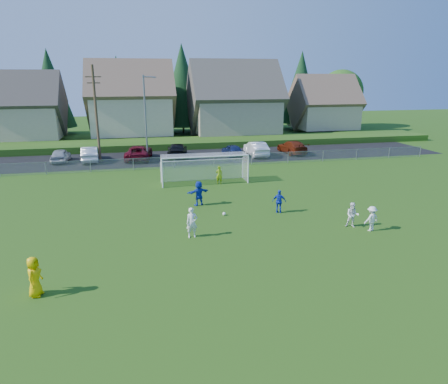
# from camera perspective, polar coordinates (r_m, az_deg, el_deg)

# --- Properties ---
(ground) EXTENTS (160.00, 160.00, 0.00)m
(ground) POSITION_cam_1_polar(r_m,az_deg,el_deg) (20.04, 4.97, -10.15)
(ground) COLOR #193D0C
(ground) RESTS_ON ground
(asphalt_lot) EXTENTS (60.00, 60.00, 0.00)m
(asphalt_lot) POSITION_cam_1_polar(r_m,az_deg,el_deg) (45.81, -5.24, 5.00)
(asphalt_lot) COLOR black
(asphalt_lot) RESTS_ON ground
(grass_embankment) EXTENTS (70.00, 6.00, 0.80)m
(grass_embankment) POSITION_cam_1_polar(r_m,az_deg,el_deg) (53.07, -6.29, 6.95)
(grass_embankment) COLOR #1E420F
(grass_embankment) RESTS_ON ground
(soccer_ball) EXTENTS (0.22, 0.22, 0.22)m
(soccer_ball) POSITION_cam_1_polar(r_m,az_deg,el_deg) (26.46, 0.01, -3.13)
(soccer_ball) COLOR white
(soccer_ball) RESTS_ON ground
(referee) EXTENTS (0.74, 0.96, 1.76)m
(referee) POSITION_cam_1_polar(r_m,az_deg,el_deg) (18.68, -25.47, -10.86)
(referee) COLOR #FFC505
(referee) RESTS_ON ground
(player_white_a) EXTENTS (0.66, 0.46, 1.75)m
(player_white_a) POSITION_cam_1_polar(r_m,az_deg,el_deg) (22.80, -4.60, -4.38)
(player_white_a) COLOR white
(player_white_a) RESTS_ON ground
(player_white_b) EXTENTS (0.95, 0.87, 1.56)m
(player_white_b) POSITION_cam_1_polar(r_m,az_deg,el_deg) (25.44, 17.87, -3.15)
(player_white_b) COLOR white
(player_white_b) RESTS_ON ground
(player_white_c) EXTENTS (1.08, 0.76, 1.52)m
(player_white_c) POSITION_cam_1_polar(r_m,az_deg,el_deg) (25.26, 20.32, -3.59)
(player_white_c) COLOR white
(player_white_c) RESTS_ON ground
(player_blue_a) EXTENTS (1.00, 0.74, 1.58)m
(player_blue_a) POSITION_cam_1_polar(r_m,az_deg,el_deg) (27.03, 7.89, -1.35)
(player_blue_a) COLOR #1230AF
(player_blue_a) RESTS_ON ground
(player_blue_b) EXTENTS (1.72, 0.97, 1.77)m
(player_blue_b) POSITION_cam_1_polar(r_m,az_deg,el_deg) (28.35, -3.62, -0.18)
(player_blue_b) COLOR #1230AF
(player_blue_b) RESTS_ON ground
(goalkeeper) EXTENTS (0.65, 0.52, 1.56)m
(goalkeeper) POSITION_cam_1_polar(r_m,az_deg,el_deg) (34.01, -0.70, 2.46)
(goalkeeper) COLOR #A1C317
(goalkeeper) RESTS_ON ground
(car_a) EXTENTS (1.70, 4.16, 1.41)m
(car_a) POSITION_cam_1_polar(r_m,az_deg,el_deg) (46.32, -22.33, 4.86)
(car_a) COLOR #A0A4A7
(car_a) RESTS_ON ground
(car_b) EXTENTS (2.11, 4.92, 1.58)m
(car_b) POSITION_cam_1_polar(r_m,az_deg,el_deg) (45.63, -18.64, 5.18)
(car_b) COLOR silver
(car_b) RESTS_ON ground
(car_c) EXTENTS (3.27, 5.88, 1.56)m
(car_c) POSITION_cam_1_polar(r_m,az_deg,el_deg) (45.18, -12.08, 5.55)
(car_c) COLOR #5C0A18
(car_c) RESTS_ON ground
(car_d) EXTENTS (2.79, 5.57, 1.55)m
(car_d) POSITION_cam_1_polar(r_m,az_deg,el_deg) (45.74, -6.69, 5.93)
(car_d) COLOR black
(car_d) RESTS_ON ground
(car_e) EXTENTS (2.00, 4.13, 1.36)m
(car_e) POSITION_cam_1_polar(r_m,az_deg,el_deg) (46.12, 1.19, 6.00)
(car_e) COLOR #16224F
(car_e) RESTS_ON ground
(car_f) EXTENTS (1.76, 5.01, 1.65)m
(car_f) POSITION_cam_1_polar(r_m,az_deg,el_deg) (46.40, 4.62, 6.19)
(car_f) COLOR white
(car_f) RESTS_ON ground
(car_g) EXTENTS (2.40, 5.32, 1.51)m
(car_g) POSITION_cam_1_polar(r_m,az_deg,el_deg) (48.42, 9.72, 6.35)
(car_g) COLOR #631E0B
(car_g) RESTS_ON ground
(soccer_goal) EXTENTS (7.42, 1.90, 2.50)m
(soccer_goal) POSITION_cam_1_polar(r_m,az_deg,el_deg) (34.38, -2.88, 4.04)
(soccer_goal) COLOR white
(soccer_goal) RESTS_ON ground
(chainlink_fence) EXTENTS (52.06, 0.06, 1.20)m
(chainlink_fence) POSITION_cam_1_polar(r_m,az_deg,el_deg) (40.34, -4.27, 4.39)
(chainlink_fence) COLOR gray
(chainlink_fence) RESTS_ON ground
(streetlight) EXTENTS (1.38, 0.18, 9.00)m
(streetlight) POSITION_cam_1_polar(r_m,az_deg,el_deg) (43.30, -11.09, 10.59)
(streetlight) COLOR slate
(streetlight) RESTS_ON ground
(utility_pole) EXTENTS (1.60, 0.26, 10.00)m
(utility_pole) POSITION_cam_1_polar(r_m,az_deg,el_deg) (44.44, -17.79, 10.67)
(utility_pole) COLOR #473321
(utility_pole) RESTS_ON ground
(houses_row) EXTENTS (53.90, 11.45, 13.27)m
(houses_row) POSITION_cam_1_polar(r_m,az_deg,el_deg) (60.05, -5.37, 14.70)
(houses_row) COLOR tan
(houses_row) RESTS_ON ground
(tree_row) EXTENTS (65.98, 12.36, 13.80)m
(tree_row) POSITION_cam_1_polar(r_m,az_deg,el_deg) (66.19, -6.89, 14.43)
(tree_row) COLOR #382616
(tree_row) RESTS_ON ground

